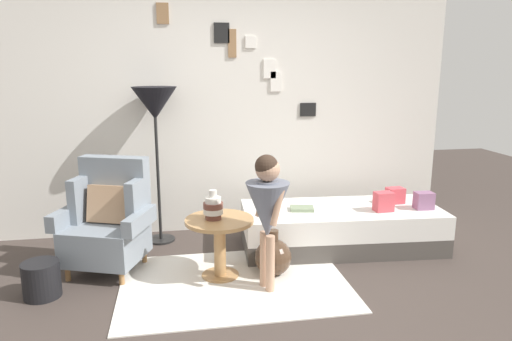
% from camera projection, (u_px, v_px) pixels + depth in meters
% --- Properties ---
extents(ground_plane, '(12.00, 12.00, 0.00)m').
position_uv_depth(ground_plane, '(258.00, 317.00, 3.30)').
color(ground_plane, '#423833').
extents(gallery_wall, '(4.80, 0.12, 2.60)m').
position_uv_depth(gallery_wall, '(226.00, 109.00, 4.89)').
color(gallery_wall, silver).
rests_on(gallery_wall, ground).
extents(rug, '(1.83, 1.30, 0.01)m').
position_uv_depth(rug, '(234.00, 283.00, 3.80)').
color(rug, silver).
rests_on(rug, ground).
extents(armchair, '(0.88, 0.77, 0.97)m').
position_uv_depth(armchair, '(109.00, 221.00, 4.00)').
color(armchair, '#9E7042').
rests_on(armchair, ground).
extents(daybed, '(1.95, 0.92, 0.40)m').
position_uv_depth(daybed, '(341.00, 227.00, 4.54)').
color(daybed, '#4C4742').
rests_on(daybed, ground).
extents(pillow_head, '(0.17, 0.13, 0.16)m').
position_uv_depth(pillow_head, '(424.00, 201.00, 4.44)').
color(pillow_head, gray).
rests_on(pillow_head, daybed).
extents(pillow_mid, '(0.17, 0.13, 0.16)m').
position_uv_depth(pillow_mid, '(395.00, 195.00, 4.63)').
color(pillow_mid, '#D64C56').
rests_on(pillow_mid, daybed).
extents(pillow_back, '(0.18, 0.13, 0.18)m').
position_uv_depth(pillow_back, '(384.00, 202.00, 4.38)').
color(pillow_back, '#D64C56').
rests_on(pillow_back, daybed).
extents(side_table, '(0.57, 0.57, 0.51)m').
position_uv_depth(side_table, '(220.00, 235.00, 3.85)').
color(side_table, tan).
rests_on(side_table, ground).
extents(vase_striped, '(0.16, 0.16, 0.25)m').
position_uv_depth(vase_striped, '(213.00, 207.00, 3.80)').
color(vase_striped, brown).
rests_on(vase_striped, side_table).
extents(floor_lamp, '(0.43, 0.43, 1.55)m').
position_uv_depth(floor_lamp, '(155.00, 108.00, 4.45)').
color(floor_lamp, black).
rests_on(floor_lamp, ground).
extents(person_child, '(0.34, 0.34, 1.09)m').
position_uv_depth(person_child, '(267.00, 205.00, 3.56)').
color(person_child, tan).
rests_on(person_child, ground).
extents(book_on_daybed, '(0.25, 0.20, 0.03)m').
position_uv_depth(book_on_daybed, '(302.00, 209.00, 4.42)').
color(book_on_daybed, gray).
rests_on(book_on_daybed, daybed).
extents(demijohn_near, '(0.31, 0.31, 0.40)m').
position_uv_depth(demijohn_near, '(273.00, 257.00, 3.93)').
color(demijohn_near, '#473323').
rests_on(demijohn_near, ground).
extents(magazine_basket, '(0.28, 0.28, 0.28)m').
position_uv_depth(magazine_basket, '(41.00, 280.00, 3.56)').
color(magazine_basket, black).
rests_on(magazine_basket, ground).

